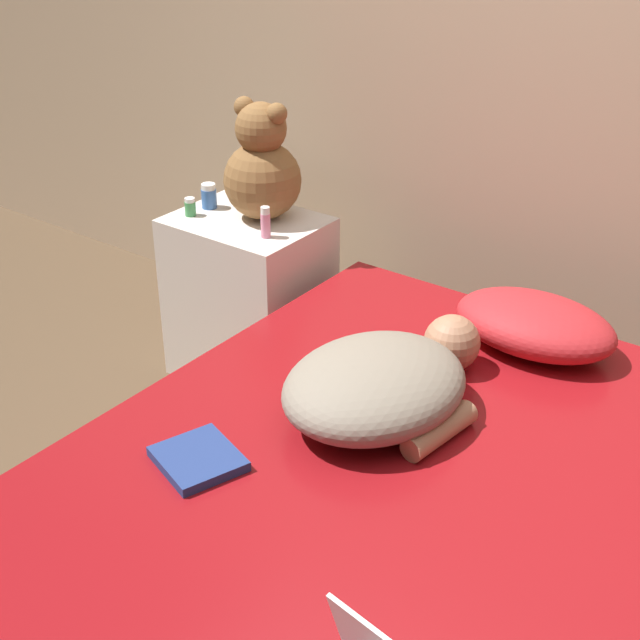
% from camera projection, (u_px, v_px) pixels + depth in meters
% --- Properties ---
extents(ground_plane, '(12.00, 12.00, 0.00)m').
position_uv_depth(ground_plane, '(380.00, 621.00, 2.19)').
color(ground_plane, brown).
extents(wall_back, '(8.00, 0.06, 2.60)m').
position_uv_depth(wall_back, '(637.00, 3.00, 2.42)').
color(wall_back, tan).
rests_on(wall_back, ground_plane).
extents(bed, '(1.41, 1.85, 0.45)m').
position_uv_depth(bed, '(383.00, 553.00, 2.08)').
color(bed, brown).
rests_on(bed, ground_plane).
extents(nightstand, '(0.49, 0.38, 0.59)m').
position_uv_depth(nightstand, '(249.00, 298.00, 3.08)').
color(nightstand, silver).
rests_on(nightstand, ground_plane).
extents(pillow, '(0.45, 0.30, 0.14)m').
position_uv_depth(pillow, '(535.00, 324.00, 2.44)').
color(pillow, red).
rests_on(pillow, bed).
extents(person_lying, '(0.46, 0.65, 0.17)m').
position_uv_depth(person_lying, '(384.00, 382.00, 2.16)').
color(person_lying, gray).
rests_on(person_lying, bed).
extents(teddy_bear, '(0.26, 0.26, 0.39)m').
position_uv_depth(teddy_bear, '(262.00, 168.00, 2.87)').
color(teddy_bear, brown).
rests_on(teddy_bear, nightstand).
extents(bottle_pink, '(0.03, 0.03, 0.10)m').
position_uv_depth(bottle_pink, '(266.00, 223.00, 2.78)').
color(bottle_pink, pink).
rests_on(bottle_pink, nightstand).
extents(bottle_blue, '(0.05, 0.05, 0.08)m').
position_uv_depth(bottle_blue, '(209.00, 196.00, 3.01)').
color(bottle_blue, '#3866B2').
rests_on(bottle_blue, nightstand).
extents(bottle_green, '(0.04, 0.04, 0.06)m').
position_uv_depth(bottle_green, '(190.00, 207.00, 2.95)').
color(bottle_green, '#3D8E4C').
rests_on(bottle_green, nightstand).
extents(book, '(0.23, 0.22, 0.02)m').
position_uv_depth(book, '(198.00, 459.00, 2.01)').
color(book, navy).
rests_on(book, bed).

